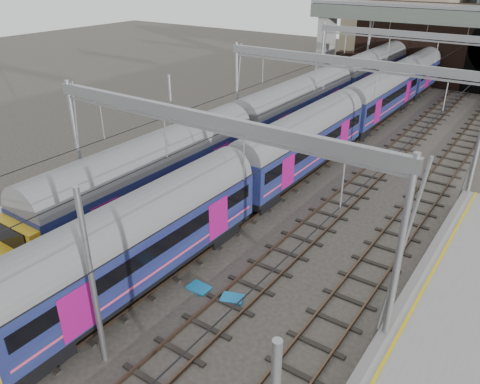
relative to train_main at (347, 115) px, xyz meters
The scene contains 8 objects.
tracks 13.36m from the train_main, 81.25° to the right, with size 14.40×80.00×0.22m.
overhead_line 8.01m from the train_main, 72.93° to the right, with size 16.80×80.00×8.00m.
retaining_wall 24.25m from the train_main, 81.91° to the left, with size 28.00×2.75×9.00m.
overbridge 18.77m from the train_main, 83.66° to the left, with size 28.00×3.00×9.25m.
train_main is the anchor object (origin of this frame).
train_second 4.12m from the train_main, 166.42° to the right, with size 2.81×48.78×4.83m.
equip_cover_a 21.11m from the train_main, 83.96° to the right, with size 0.97×0.69×0.11m, color #1771AF.
equip_cover_b 21.09m from the train_main, 79.44° to the right, with size 0.96×0.68×0.11m, color #1771AF.
Camera 1 is at (11.24, -5.54, 13.06)m, focal length 35.00 mm.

